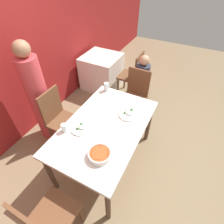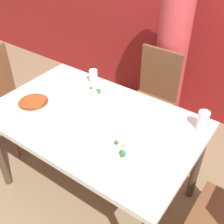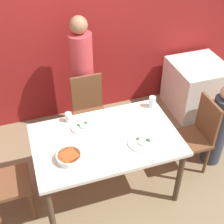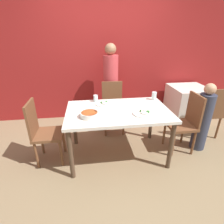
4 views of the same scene
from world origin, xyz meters
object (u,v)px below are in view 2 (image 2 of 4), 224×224
at_px(person_adult, 171,60).
at_px(plate_rice_adult, 93,93).
at_px(bowl_curry, 34,105).
at_px(chair_adult_spot, 152,97).
at_px(glass_water_tall, 93,76).

relative_size(person_adult, plate_rice_adult, 7.26).
bearing_deg(person_adult, plate_rice_adult, -104.19).
height_order(bowl_curry, plate_rice_adult, bowl_curry).
xyz_separation_m(chair_adult_spot, plate_rice_adult, (-0.22, -0.57, 0.27)).
height_order(chair_adult_spot, person_adult, person_adult).
bearing_deg(chair_adult_spot, plate_rice_adult, -111.36).
xyz_separation_m(chair_adult_spot, bowl_curry, (-0.44, -0.96, 0.29)).
bearing_deg(bowl_curry, glass_water_tall, 78.53).
xyz_separation_m(person_adult, bowl_curry, (-0.44, -1.27, 0.05)).
bearing_deg(glass_water_tall, bowl_curry, -101.47).
xyz_separation_m(plate_rice_adult, glass_water_tall, (-0.11, 0.15, 0.04)).
distance_m(person_adult, plate_rice_adult, 0.91).
distance_m(plate_rice_adult, glass_water_tall, 0.19).
distance_m(chair_adult_spot, plate_rice_adult, 0.67).
bearing_deg(person_adult, glass_water_tall, -114.18).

